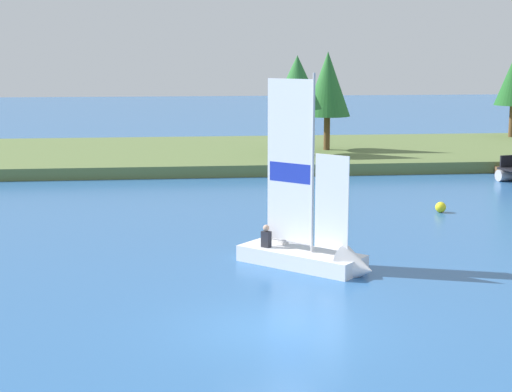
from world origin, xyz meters
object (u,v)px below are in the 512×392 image
object	(u,v)px
shoreline_tree_centre	(297,83)
shoreline_tree_midright	(328,84)
channel_buoy	(441,207)
sailboat	(319,254)

from	to	relation	value
shoreline_tree_centre	shoreline_tree_midright	distance (m)	3.12
shoreline_tree_midright	channel_buoy	xyz separation A→B (m)	(1.59, -16.31, -4.38)
sailboat	shoreline_tree_centre	bearing A→B (deg)	125.32
shoreline_tree_midright	sailboat	world-z (taller)	shoreline_tree_midright
shoreline_tree_centre	channel_buoy	size ratio (longest dim) A/B	12.85
shoreline_tree_centre	channel_buoy	xyz separation A→B (m)	(3.80, -14.12, -4.57)
channel_buoy	sailboat	bearing A→B (deg)	-129.65
shoreline_tree_midright	sailboat	bearing A→B (deg)	-101.70
sailboat	channel_buoy	world-z (taller)	sailboat
shoreline_tree_midright	channel_buoy	world-z (taller)	shoreline_tree_midright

